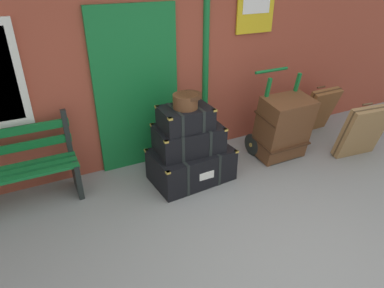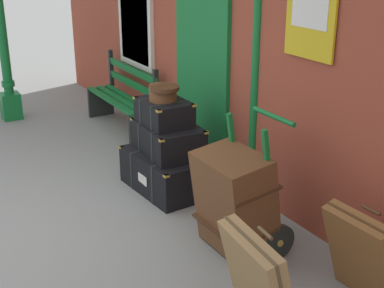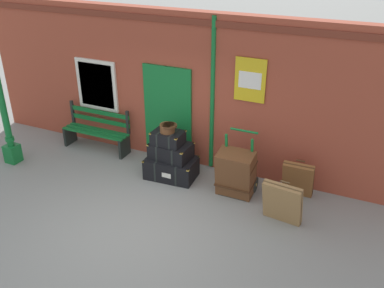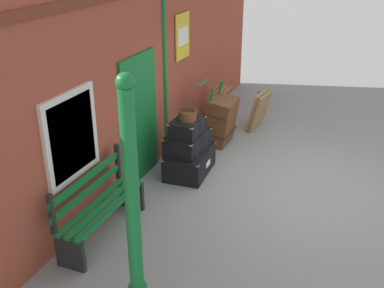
{
  "view_description": "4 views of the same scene",
  "coord_description": "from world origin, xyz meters",
  "px_view_note": "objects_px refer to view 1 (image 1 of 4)",
  "views": [
    {
      "loc": [
        -1.83,
        -1.62,
        2.49
      ],
      "look_at": [
        -0.22,
        1.57,
        0.6
      ],
      "focal_mm": 31.89,
      "sensor_mm": 36.0,
      "label": 1
    },
    {
      "loc": [
        4.74,
        -0.82,
        2.62
      ],
      "look_at": [
        0.53,
        1.65,
        0.77
      ],
      "focal_mm": 51.35,
      "sensor_mm": 36.0,
      "label": 2
    },
    {
      "loc": [
        3.37,
        -4.94,
        4.55
      ],
      "look_at": [
        0.28,
        1.79,
        0.82
      ],
      "focal_mm": 39.79,
      "sensor_mm": 36.0,
      "label": 3
    },
    {
      "loc": [
        -6.73,
        -1.02,
        3.77
      ],
      "look_at": [
        -0.3,
        1.62,
        0.62
      ],
      "focal_mm": 43.46,
      "sensor_mm": 36.0,
      "label": 4
    }
  ],
  "objects_px": {
    "steamer_trunk_base": "(191,164)",
    "steamer_trunk_middle": "(188,138)",
    "suitcase_caramel": "(362,131)",
    "porters_trolley": "(274,135)",
    "steamer_trunk_top": "(185,118)",
    "round_hatbox": "(186,100)",
    "platform_bench": "(2,173)",
    "large_brown_trunk": "(283,128)",
    "suitcase_slate": "(318,110)"
  },
  "relations": [
    {
      "from": "large_brown_trunk",
      "to": "steamer_trunk_top",
      "type": "bearing_deg",
      "value": 176.69
    },
    {
      "from": "steamer_trunk_middle",
      "to": "large_brown_trunk",
      "type": "bearing_deg",
      "value": -4.19
    },
    {
      "from": "porters_trolley",
      "to": "round_hatbox",
      "type": "bearing_deg",
      "value": -176.24
    },
    {
      "from": "steamer_trunk_base",
      "to": "steamer_trunk_middle",
      "type": "xyz_separation_m",
      "value": [
        -0.02,
        0.03,
        0.37
      ]
    },
    {
      "from": "porters_trolley",
      "to": "suitcase_slate",
      "type": "height_order",
      "value": "porters_trolley"
    },
    {
      "from": "platform_bench",
      "to": "round_hatbox",
      "type": "xyz_separation_m",
      "value": [
        2.06,
        -0.42,
        0.65
      ]
    },
    {
      "from": "platform_bench",
      "to": "round_hatbox",
      "type": "distance_m",
      "value": 2.21
    },
    {
      "from": "steamer_trunk_middle",
      "to": "steamer_trunk_top",
      "type": "distance_m",
      "value": 0.29
    },
    {
      "from": "steamer_trunk_base",
      "to": "porters_trolley",
      "type": "height_order",
      "value": "porters_trolley"
    },
    {
      "from": "suitcase_slate",
      "to": "platform_bench",
      "type": "bearing_deg",
      "value": 178.8
    },
    {
      "from": "platform_bench",
      "to": "porters_trolley",
      "type": "relative_size",
      "value": 1.33
    },
    {
      "from": "steamer_trunk_top",
      "to": "platform_bench",
      "type": "bearing_deg",
      "value": 168.6
    },
    {
      "from": "steamer_trunk_base",
      "to": "steamer_trunk_middle",
      "type": "distance_m",
      "value": 0.37
    },
    {
      "from": "steamer_trunk_top",
      "to": "porters_trolley",
      "type": "relative_size",
      "value": 0.51
    },
    {
      "from": "platform_bench",
      "to": "large_brown_trunk",
      "type": "xyz_separation_m",
      "value": [
        3.53,
        -0.5,
        0.02
      ]
    },
    {
      "from": "platform_bench",
      "to": "large_brown_trunk",
      "type": "distance_m",
      "value": 3.57
    },
    {
      "from": "suitcase_slate",
      "to": "suitcase_caramel",
      "type": "distance_m",
      "value": 0.91
    },
    {
      "from": "steamer_trunk_base",
      "to": "round_hatbox",
      "type": "height_order",
      "value": "round_hatbox"
    },
    {
      "from": "large_brown_trunk",
      "to": "porters_trolley",
      "type": "bearing_deg",
      "value": 90.0
    },
    {
      "from": "steamer_trunk_base",
      "to": "steamer_trunk_middle",
      "type": "bearing_deg",
      "value": 121.46
    },
    {
      "from": "steamer_trunk_top",
      "to": "large_brown_trunk",
      "type": "distance_m",
      "value": 1.53
    },
    {
      "from": "steamer_trunk_base",
      "to": "suitcase_caramel",
      "type": "xyz_separation_m",
      "value": [
        2.42,
        -0.57,
        0.19
      ]
    },
    {
      "from": "porters_trolley",
      "to": "steamer_trunk_base",
      "type": "bearing_deg",
      "value": -175.81
    },
    {
      "from": "platform_bench",
      "to": "steamer_trunk_middle",
      "type": "relative_size",
      "value": 1.92
    },
    {
      "from": "steamer_trunk_base",
      "to": "suitcase_caramel",
      "type": "height_order",
      "value": "suitcase_caramel"
    },
    {
      "from": "porters_trolley",
      "to": "large_brown_trunk",
      "type": "bearing_deg",
      "value": -90.0
    },
    {
      "from": "steamer_trunk_top",
      "to": "round_hatbox",
      "type": "relative_size",
      "value": 1.78
    },
    {
      "from": "porters_trolley",
      "to": "suitcase_slate",
      "type": "distance_m",
      "value": 1.12
    },
    {
      "from": "platform_bench",
      "to": "steamer_trunk_base",
      "type": "height_order",
      "value": "platform_bench"
    },
    {
      "from": "steamer_trunk_top",
      "to": "large_brown_trunk",
      "type": "xyz_separation_m",
      "value": [
        1.47,
        -0.09,
        -0.4
      ]
    },
    {
      "from": "steamer_trunk_middle",
      "to": "platform_bench",
      "type": "bearing_deg",
      "value": 169.35
    },
    {
      "from": "round_hatbox",
      "to": "suitcase_caramel",
      "type": "height_order",
      "value": "round_hatbox"
    },
    {
      "from": "steamer_trunk_top",
      "to": "large_brown_trunk",
      "type": "relative_size",
      "value": 0.66
    },
    {
      "from": "steamer_trunk_top",
      "to": "steamer_trunk_base",
      "type": "bearing_deg",
      "value": -12.98
    },
    {
      "from": "steamer_trunk_base",
      "to": "porters_trolley",
      "type": "xyz_separation_m",
      "value": [
        1.4,
        0.1,
        0.06
      ]
    },
    {
      "from": "round_hatbox",
      "to": "steamer_trunk_base",
      "type": "bearing_deg",
      "value": -5.8
    },
    {
      "from": "steamer_trunk_base",
      "to": "round_hatbox",
      "type": "relative_size",
      "value": 3.05
    },
    {
      "from": "porters_trolley",
      "to": "platform_bench",
      "type": "bearing_deg",
      "value": 174.69
    },
    {
      "from": "steamer_trunk_top",
      "to": "suitcase_caramel",
      "type": "relative_size",
      "value": 0.75
    },
    {
      "from": "steamer_trunk_top",
      "to": "suitcase_caramel",
      "type": "distance_m",
      "value": 2.6
    },
    {
      "from": "porters_trolley",
      "to": "suitcase_caramel",
      "type": "xyz_separation_m",
      "value": [
        1.02,
        -0.67,
        0.13
      ]
    },
    {
      "from": "steamer_trunk_middle",
      "to": "suitcase_caramel",
      "type": "distance_m",
      "value": 2.52
    },
    {
      "from": "steamer_trunk_base",
      "to": "platform_bench",
      "type": "bearing_deg",
      "value": 168.55
    },
    {
      "from": "steamer_trunk_base",
      "to": "suitcase_caramel",
      "type": "bearing_deg",
      "value": -13.22
    },
    {
      "from": "steamer_trunk_top",
      "to": "suitcase_slate",
      "type": "xyz_separation_m",
      "value": [
        2.56,
        0.32,
        -0.49
      ]
    },
    {
      "from": "suitcase_caramel",
      "to": "round_hatbox",
      "type": "bearing_deg",
      "value": 166.97
    },
    {
      "from": "platform_bench",
      "to": "large_brown_trunk",
      "type": "height_order",
      "value": "platform_bench"
    },
    {
      "from": "steamer_trunk_top",
      "to": "suitcase_caramel",
      "type": "height_order",
      "value": "steamer_trunk_top"
    },
    {
      "from": "steamer_trunk_middle",
      "to": "porters_trolley",
      "type": "bearing_deg",
      "value": 2.72
    },
    {
      "from": "steamer_trunk_base",
      "to": "suitcase_slate",
      "type": "distance_m",
      "value": 2.52
    }
  ]
}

